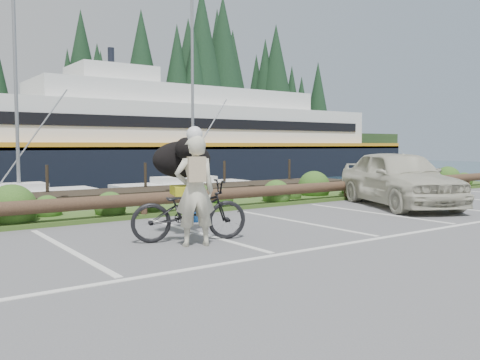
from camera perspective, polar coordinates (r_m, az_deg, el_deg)
name	(u,v)px	position (r m, az deg, el deg)	size (l,w,h in m)	color
ground	(262,251)	(8.49, 2.54, -7.95)	(72.00, 72.00, 0.00)	#555558
vegetation_strip	(132,213)	(13.02, -12.03, -3.63)	(34.00, 1.60, 0.10)	#3D5B21
log_rail	(144,218)	(12.39, -10.73, -4.23)	(32.00, 0.30, 0.60)	#443021
bicycle	(189,211)	(9.32, -5.70, -3.43)	(0.74, 2.12, 1.11)	black
cyclist	(195,191)	(8.79, -5.09, -1.24)	(0.70, 0.46, 1.92)	beige
dog	(182,159)	(9.91, -6.50, 2.31)	(1.23, 0.60, 0.71)	black
parked_car	(399,178)	(15.11, 17.42, 0.22)	(1.91, 4.76, 1.62)	beige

